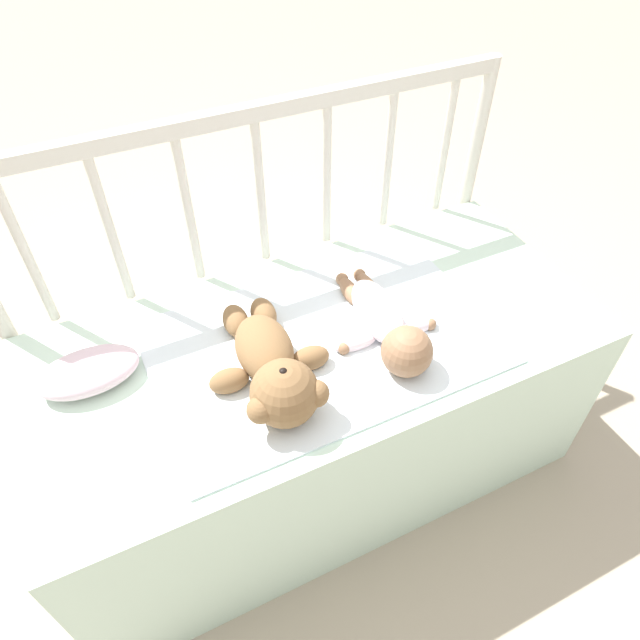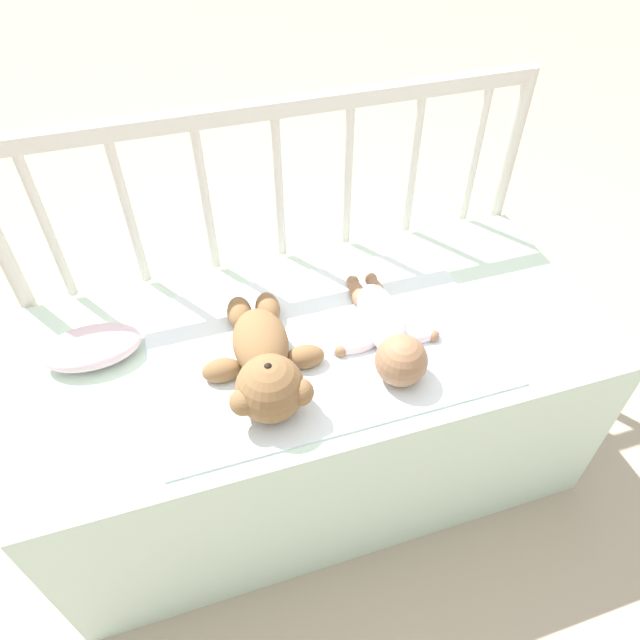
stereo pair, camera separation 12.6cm
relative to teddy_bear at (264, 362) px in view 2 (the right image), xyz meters
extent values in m
plane|color=tan|center=(0.15, 0.08, -0.58)|extent=(12.00, 12.00, 0.00)
cube|color=silver|center=(0.15, 0.08, -0.32)|extent=(1.32, 0.61, 0.53)
cylinder|color=beige|center=(-0.50, 0.41, -0.11)|extent=(0.04, 0.04, 0.94)
cylinder|color=beige|center=(0.79, 0.41, -0.11)|extent=(0.04, 0.04, 0.94)
cube|color=beige|center=(0.15, 0.41, 0.34)|extent=(1.28, 0.03, 0.04)
cylinder|color=beige|center=(-0.39, 0.41, 0.13)|extent=(0.02, 0.02, 0.38)
cylinder|color=beige|center=(-0.21, 0.41, 0.13)|extent=(0.02, 0.02, 0.38)
cylinder|color=beige|center=(-0.03, 0.41, 0.13)|extent=(0.02, 0.02, 0.38)
cylinder|color=beige|center=(0.15, 0.41, 0.13)|extent=(0.02, 0.02, 0.38)
cylinder|color=beige|center=(0.32, 0.41, 0.13)|extent=(0.02, 0.02, 0.38)
cylinder|color=beige|center=(0.50, 0.41, 0.13)|extent=(0.02, 0.02, 0.38)
cylinder|color=beige|center=(0.68, 0.41, 0.13)|extent=(0.02, 0.02, 0.38)
cube|color=white|center=(0.14, 0.06, -0.05)|extent=(0.76, 0.49, 0.01)
ellipsoid|color=olive|center=(0.01, 0.06, -0.01)|extent=(0.14, 0.20, 0.10)
sphere|color=olive|center=(-0.01, -0.08, 0.01)|extent=(0.14, 0.14, 0.14)
sphere|color=tan|center=(-0.01, -0.08, 0.05)|extent=(0.06, 0.06, 0.06)
sphere|color=black|center=(-0.01, -0.08, 0.07)|extent=(0.02, 0.02, 0.02)
sphere|color=olive|center=(0.05, -0.11, 0.02)|extent=(0.05, 0.05, 0.05)
sphere|color=olive|center=(-0.06, -0.10, 0.02)|extent=(0.05, 0.05, 0.05)
ellipsoid|color=olive|center=(0.09, 0.01, -0.03)|extent=(0.09, 0.06, 0.05)
ellipsoid|color=olive|center=(-0.09, 0.03, -0.03)|extent=(0.09, 0.06, 0.05)
ellipsoid|color=olive|center=(0.05, 0.18, -0.03)|extent=(0.07, 0.10, 0.06)
ellipsoid|color=olive|center=(-0.02, 0.19, -0.03)|extent=(0.07, 0.10, 0.06)
ellipsoid|color=white|center=(0.28, 0.06, -0.02)|extent=(0.11, 0.22, 0.08)
sphere|color=#936B4C|center=(0.27, -0.08, 0.00)|extent=(0.11, 0.11, 0.11)
ellipsoid|color=white|center=(0.36, 0.00, -0.04)|extent=(0.10, 0.04, 0.03)
ellipsoid|color=white|center=(0.20, 0.02, -0.04)|extent=(0.10, 0.04, 0.03)
sphere|color=#936B4C|center=(0.39, -0.01, -0.04)|extent=(0.03, 0.03, 0.03)
sphere|color=#936B4C|center=(0.17, 0.01, -0.04)|extent=(0.03, 0.03, 0.03)
ellipsoid|color=#936B4C|center=(0.32, 0.17, -0.04)|extent=(0.05, 0.10, 0.04)
ellipsoid|color=#936B4C|center=(0.27, 0.17, -0.04)|extent=(0.05, 0.10, 0.04)
sphere|color=#936B4C|center=(0.32, 0.22, -0.04)|extent=(0.03, 0.03, 0.03)
sphere|color=#936B4C|center=(0.28, 0.22, -0.04)|extent=(0.03, 0.03, 0.03)
ellipsoid|color=silver|center=(-0.35, 0.18, -0.03)|extent=(0.21, 0.13, 0.06)
camera|label=1|loc=(-0.24, -0.72, 0.89)|focal=32.00mm
camera|label=2|loc=(-0.12, -0.77, 0.89)|focal=32.00mm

